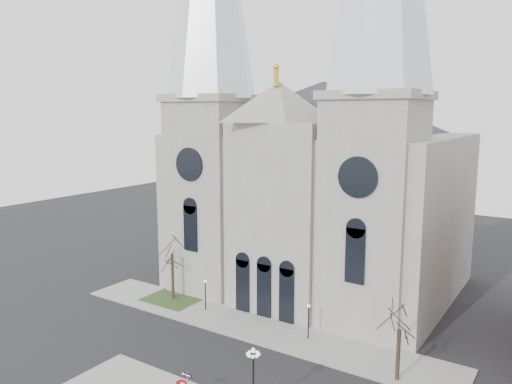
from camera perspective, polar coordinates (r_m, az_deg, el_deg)
The scene contains 10 objects.
ground at distance 42.35m, azimuth -9.52°, elevation -19.99°, with size 160.00×160.00×0.00m, color black.
sidewalk_far at distance 50.02m, azimuth -0.62°, elevation -15.01°, with size 40.00×6.00×0.14m, color gray.
grass_patch at distance 57.10m, azimuth -9.44°, elevation -11.96°, with size 6.00×5.00×0.18m, color #2C451D.
cathedral at distance 55.89m, azimuth 6.21°, elevation 6.99°, with size 33.00×26.66×54.00m.
tree_left at distance 55.37m, azimuth -9.58°, elevation -6.65°, with size 3.20×3.20×7.50m.
tree_right at distance 40.64m, azimuth 16.08°, elevation -14.52°, with size 3.20×3.20×6.00m.
ped_lamp_left at distance 52.87m, azimuth -5.82°, elevation -11.04°, with size 0.32×0.32×3.26m.
ped_lamp_right at distance 46.71m, azimuth 6.02°, elevation -13.85°, with size 0.32×0.32×3.26m.
globe_lamp at distance 36.16m, azimuth -0.32°, elevation -19.81°, with size 1.21×1.21×4.60m.
one_way_sign at distance 38.70m, azimuth -7.84°, elevation -20.47°, with size 0.84×0.08×1.93m.
Camera 1 is at (25.56, -26.80, 20.54)m, focal length 35.00 mm.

